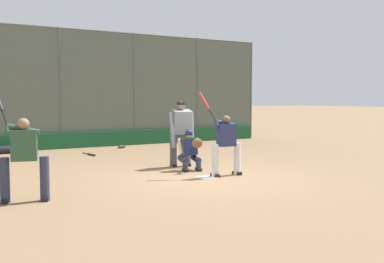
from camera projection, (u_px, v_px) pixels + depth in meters
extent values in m
plane|color=#846647|center=(207.00, 177.00, 10.89)|extent=(160.00, 160.00, 0.00)
cube|color=white|center=(207.00, 177.00, 10.89)|extent=(0.43, 0.43, 0.01)
cylinder|color=#515651|center=(251.00, 90.00, 21.50)|extent=(0.08, 0.08, 4.58)
cylinder|color=#515651|center=(197.00, 90.00, 19.99)|extent=(0.08, 0.08, 4.58)
cylinder|color=#515651|center=(134.00, 89.00, 18.48)|extent=(0.08, 0.08, 4.58)
cylinder|color=#515651|center=(60.00, 88.00, 16.98)|extent=(0.08, 0.08, 4.58)
cube|color=#515B51|center=(98.00, 89.00, 17.73)|extent=(15.10, 0.01, 4.58)
cylinder|color=#515651|center=(98.00, 31.00, 17.56)|extent=(15.10, 0.06, 0.06)
cube|color=#19512D|center=(100.00, 139.00, 17.79)|extent=(14.80, 0.18, 0.61)
cube|color=slate|center=(111.00, 138.00, 20.82)|extent=(10.57, 3.05, 0.12)
cube|color=slate|center=(119.00, 137.00, 19.86)|extent=(10.57, 0.55, 0.44)
cube|color=#B7BABC|center=(119.00, 131.00, 19.84)|extent=(10.57, 0.24, 0.08)
cube|color=slate|center=(115.00, 132.00, 20.32)|extent=(10.57, 0.55, 0.76)
cube|color=#B7BABC|center=(115.00, 123.00, 20.29)|extent=(10.57, 0.24, 0.08)
cube|color=slate|center=(111.00, 128.00, 20.79)|extent=(10.57, 0.55, 1.08)
cube|color=#B7BABC|center=(111.00, 116.00, 20.74)|extent=(10.57, 0.24, 0.08)
cube|color=slate|center=(107.00, 124.00, 21.25)|extent=(10.57, 0.55, 1.40)
cube|color=#B7BABC|center=(106.00, 108.00, 21.19)|extent=(10.57, 0.24, 0.08)
cube|color=slate|center=(103.00, 120.00, 21.71)|extent=(10.57, 0.55, 1.72)
cube|color=#B7BABC|center=(103.00, 102.00, 21.65)|extent=(10.57, 0.24, 0.08)
cylinder|color=silver|center=(237.00, 159.00, 11.26)|extent=(0.17, 0.17, 0.81)
cube|color=black|center=(237.00, 173.00, 11.29)|extent=(0.12, 0.28, 0.08)
cylinder|color=silver|center=(215.00, 161.00, 10.91)|extent=(0.17, 0.17, 0.81)
cube|color=black|center=(215.00, 175.00, 10.94)|extent=(0.12, 0.28, 0.08)
cube|color=navy|center=(226.00, 135.00, 11.04)|extent=(0.44, 0.26, 0.55)
sphere|color=brown|center=(226.00, 120.00, 11.01)|extent=(0.20, 0.20, 0.20)
cylinder|color=navy|center=(226.00, 123.00, 11.04)|extent=(0.57, 0.13, 0.21)
cylinder|color=navy|center=(217.00, 124.00, 10.90)|extent=(0.13, 0.16, 0.16)
sphere|color=black|center=(216.00, 121.00, 10.91)|extent=(0.04, 0.04, 0.04)
cylinder|color=black|center=(212.00, 115.00, 10.94)|extent=(0.14, 0.19, 0.31)
cylinder|color=maroon|center=(204.00, 101.00, 11.01)|extent=(0.23, 0.30, 0.44)
cylinder|color=#2D334C|center=(198.00, 166.00, 11.85)|extent=(0.14, 0.14, 0.28)
cylinder|color=#2D334C|center=(196.00, 159.00, 12.01)|extent=(0.22, 0.44, 0.22)
cube|color=black|center=(198.00, 169.00, 11.86)|extent=(0.14, 0.27, 0.08)
cylinder|color=#2D334C|center=(185.00, 166.00, 11.72)|extent=(0.14, 0.14, 0.28)
cylinder|color=#2D334C|center=(183.00, 160.00, 11.87)|extent=(0.22, 0.44, 0.22)
cube|color=black|center=(185.00, 170.00, 11.72)|extent=(0.14, 0.27, 0.08)
cube|color=#2D5138|center=(189.00, 146.00, 11.95)|extent=(0.45, 0.38, 0.51)
cube|color=#191E47|center=(191.00, 147.00, 11.83)|extent=(0.38, 0.18, 0.42)
sphere|color=tan|center=(189.00, 135.00, 11.93)|extent=(0.19, 0.19, 0.19)
sphere|color=#191E47|center=(189.00, 133.00, 11.93)|extent=(0.21, 0.21, 0.21)
cylinder|color=#2D5138|center=(197.00, 141.00, 11.79)|extent=(0.33, 0.46, 0.15)
ellipsoid|color=brown|center=(197.00, 143.00, 11.55)|extent=(0.31, 0.14, 0.24)
cylinder|color=tan|center=(180.00, 146.00, 11.86)|extent=(0.13, 0.29, 0.41)
cylinder|color=#4C4C51|center=(187.00, 150.00, 12.71)|extent=(0.19, 0.19, 0.93)
cube|color=black|center=(187.00, 165.00, 12.74)|extent=(0.14, 0.29, 0.08)
cylinder|color=#4C4C51|center=(173.00, 150.00, 12.54)|extent=(0.19, 0.19, 0.93)
cube|color=black|center=(173.00, 165.00, 12.57)|extent=(0.14, 0.29, 0.08)
cube|color=gray|center=(181.00, 122.00, 12.50)|extent=(0.55, 0.50, 0.71)
sphere|color=#936B4C|center=(181.00, 106.00, 12.47)|extent=(0.23, 0.23, 0.23)
cylinder|color=black|center=(181.00, 103.00, 12.47)|extent=(0.24, 0.24, 0.08)
cylinder|color=gray|center=(192.00, 129.00, 12.58)|extent=(0.18, 0.27, 0.99)
cylinder|color=gray|center=(172.00, 130.00, 12.34)|extent=(0.14, 0.25, 0.99)
cylinder|color=#2D334C|center=(45.00, 179.00, 8.40)|extent=(0.17, 0.17, 0.84)
cube|color=black|center=(45.00, 198.00, 8.43)|extent=(0.18, 0.30, 0.08)
cylinder|color=#2D334C|center=(5.00, 180.00, 8.22)|extent=(0.17, 0.17, 0.84)
cube|color=black|center=(5.00, 201.00, 8.25)|extent=(0.18, 0.30, 0.08)
cube|color=#2D5138|center=(24.00, 145.00, 8.26)|extent=(0.50, 0.37, 0.58)
sphere|color=#936B4C|center=(23.00, 124.00, 8.23)|extent=(0.21, 0.21, 0.21)
cylinder|color=#2D5138|center=(23.00, 129.00, 8.26)|extent=(0.58, 0.29, 0.22)
cylinder|color=#2D5138|center=(7.00, 129.00, 8.19)|extent=(0.10, 0.14, 0.16)
sphere|color=black|center=(7.00, 126.00, 8.21)|extent=(0.04, 0.04, 0.04)
cylinder|color=black|center=(4.00, 118.00, 8.26)|extent=(0.09, 0.20, 0.30)
sphere|color=black|center=(83.00, 153.00, 15.51)|extent=(0.04, 0.04, 0.04)
cylinder|color=black|center=(86.00, 153.00, 15.37)|extent=(0.09, 0.37, 0.03)
cylinder|color=#28282D|center=(91.00, 155.00, 15.03)|extent=(0.15, 0.51, 0.07)
sphere|color=black|center=(193.00, 143.00, 18.76)|extent=(0.04, 0.04, 0.04)
cylinder|color=black|center=(194.00, 144.00, 18.60)|extent=(0.16, 0.31, 0.03)
cylinder|color=#28282D|center=(195.00, 145.00, 18.21)|extent=(0.24, 0.44, 0.07)
sphere|color=black|center=(34.00, 155.00, 14.99)|extent=(0.04, 0.04, 0.04)
cylinder|color=black|center=(30.00, 155.00, 14.82)|extent=(0.32, 0.24, 0.03)
cylinder|color=#28282D|center=(19.00, 157.00, 14.42)|extent=(0.45, 0.35, 0.07)
ellipsoid|color=#56331E|center=(122.00, 147.00, 17.31)|extent=(0.32, 0.20, 0.12)
ellipsoid|color=#56331E|center=(120.00, 147.00, 17.18)|extent=(0.12, 0.09, 0.09)
cylinder|color=black|center=(8.00, 150.00, 15.59)|extent=(0.84, 0.27, 0.27)
sphere|color=black|center=(21.00, 149.00, 15.80)|extent=(0.26, 0.26, 0.26)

